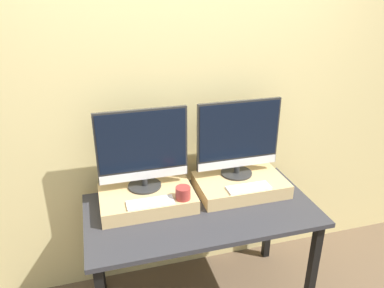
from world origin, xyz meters
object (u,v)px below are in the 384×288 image
Objects in this scene: monitor_left at (143,149)px; mug at (183,193)px; keyboard_left at (150,202)px; keyboard_right at (249,188)px; monitor_right at (238,138)px.

mug is at bearing -45.67° from monitor_left.
keyboard_left is at bearing -90.00° from monitor_left.
monitor_left is at bearing 90.00° from keyboard_left.
monitor_left is 2.01× the size of keyboard_left.
keyboard_left is at bearing 180.00° from keyboard_right.
keyboard_right is (0.43, 0.00, -0.03)m from mug.
monitor_left is 2.01× the size of keyboard_right.
monitor_right is (0.64, 0.21, 0.26)m from keyboard_left.
keyboard_right is at bearing -90.00° from monitor_right.
mug is (0.20, 0.00, 0.03)m from keyboard_left.
mug reaches higher than keyboard_left.
monitor_right is (0.43, 0.21, 0.23)m from mug.
mug is at bearing 180.00° from keyboard_right.
mug is (0.20, -0.21, -0.23)m from monitor_left.
keyboard_left is at bearing -161.96° from monitor_right.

